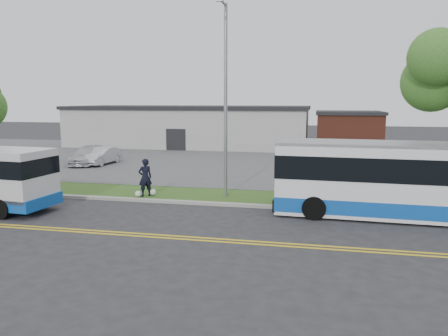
% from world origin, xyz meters
% --- Properties ---
extents(ground, '(140.00, 140.00, 0.00)m').
position_xyz_m(ground, '(0.00, 0.00, 0.00)').
color(ground, '#28282B').
rests_on(ground, ground).
extents(lane_line_north, '(70.00, 0.12, 0.01)m').
position_xyz_m(lane_line_north, '(0.00, -3.85, 0.01)').
color(lane_line_north, yellow).
rests_on(lane_line_north, ground).
extents(lane_line_south, '(70.00, 0.12, 0.01)m').
position_xyz_m(lane_line_south, '(0.00, -4.15, 0.01)').
color(lane_line_south, yellow).
rests_on(lane_line_south, ground).
extents(curb, '(80.00, 0.30, 0.15)m').
position_xyz_m(curb, '(0.00, 1.10, 0.07)').
color(curb, '#9E9B93').
rests_on(curb, ground).
extents(verge, '(80.00, 3.30, 0.10)m').
position_xyz_m(verge, '(0.00, 2.90, 0.05)').
color(verge, '#38511B').
rests_on(verge, ground).
extents(parking_lot, '(80.00, 25.00, 0.10)m').
position_xyz_m(parking_lot, '(0.00, 17.00, 0.05)').
color(parking_lot, '#4C4C4F').
rests_on(parking_lot, ground).
extents(commercial_building, '(25.40, 10.40, 4.35)m').
position_xyz_m(commercial_building, '(-6.00, 27.00, 2.18)').
color(commercial_building, '#9E9E99').
rests_on(commercial_building, ground).
extents(brick_wing, '(6.30, 7.30, 3.90)m').
position_xyz_m(brick_wing, '(10.50, 26.00, 1.96)').
color(brick_wing, brown).
rests_on(brick_wing, ground).
extents(streetlight_near, '(0.35, 1.53, 9.50)m').
position_xyz_m(streetlight_near, '(3.00, 2.73, 5.23)').
color(streetlight_near, gray).
rests_on(streetlight_near, verge).
extents(transit_bus, '(11.66, 3.17, 3.21)m').
position_xyz_m(transit_bus, '(11.58, 0.60, 1.62)').
color(transit_bus, white).
rests_on(transit_bus, ground).
extents(pedestrian, '(0.84, 0.81, 1.94)m').
position_xyz_m(pedestrian, '(-1.01, 1.90, 1.07)').
color(pedestrian, black).
rests_on(pedestrian, verge).
extents(parked_car_a, '(1.64, 3.96, 1.27)m').
position_xyz_m(parked_car_a, '(-8.58, 11.80, 0.74)').
color(parked_car_a, silver).
rests_on(parked_car_a, parking_lot).
extents(parked_car_b, '(2.68, 4.69, 1.28)m').
position_xyz_m(parked_car_b, '(-9.76, 11.58, 0.74)').
color(parked_car_b, silver).
rests_on(parked_car_b, parking_lot).
extents(grocery_bag_left, '(0.32, 0.32, 0.32)m').
position_xyz_m(grocery_bag_left, '(-1.31, 1.65, 0.26)').
color(grocery_bag_left, white).
rests_on(grocery_bag_left, verge).
extents(grocery_bag_right, '(0.32, 0.32, 0.32)m').
position_xyz_m(grocery_bag_right, '(-0.71, 2.15, 0.26)').
color(grocery_bag_right, white).
rests_on(grocery_bag_right, verge).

